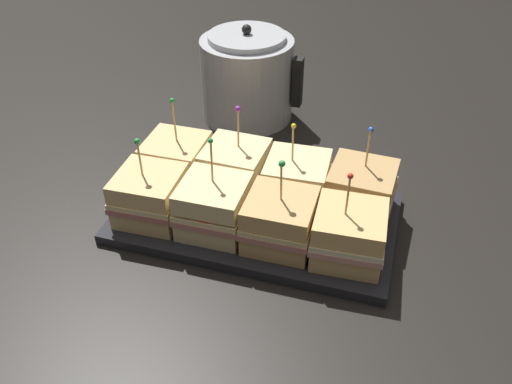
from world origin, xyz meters
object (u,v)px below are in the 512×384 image
sandwich_front_far_left (150,196)px  sandwich_back_far_right (361,191)px  sandwich_back_center_left (235,169)px  sandwich_back_far_left (177,161)px  sandwich_back_center_right (297,181)px  serving_platter (256,218)px  sandwich_front_center_right (280,221)px  sandwich_front_center_left (214,207)px  kettle_steel (247,78)px  sandwich_front_far_right (349,234)px

sandwich_front_far_left → sandwich_back_far_right: (0.33, 0.11, 0.00)m
sandwich_front_far_left → sandwich_back_center_left: (0.11, 0.11, 0.00)m
sandwich_back_far_left → sandwich_back_center_left: (0.11, 0.00, 0.00)m
sandwich_back_center_right → sandwich_front_far_left: bearing=-153.7°
sandwich_back_far_left → sandwich_back_center_right: size_ratio=1.08×
sandwich_front_far_left → sandwich_back_far_right: bearing=18.3°
sandwich_front_far_left → serving_platter: bearing=18.4°
sandwich_front_center_right → sandwich_back_far_left: size_ratio=0.93×
sandwich_front_center_right → sandwich_back_far_right: (0.11, 0.11, 0.00)m
sandwich_front_far_left → sandwich_back_center_left: bearing=45.1°
sandwich_front_center_left → sandwich_back_center_left: size_ratio=1.01×
serving_platter → sandwich_front_center_left: sandwich_front_center_left is taller
sandwich_front_far_left → sandwich_back_far_left: sandwich_back_far_left is taller
sandwich_back_center_left → kettle_steel: (-0.07, 0.29, 0.03)m
serving_platter → sandwich_back_center_left: 0.09m
sandwich_front_center_left → kettle_steel: (-0.07, 0.40, 0.03)m
serving_platter → sandwich_front_center_right: (0.06, -0.05, 0.05)m
serving_platter → sandwich_back_far_left: sandwich_back_far_left is taller
sandwich_back_center_left → sandwich_back_far_right: sandwich_back_center_left is taller
sandwich_front_far_right → sandwich_back_far_left: (-0.32, 0.11, 0.00)m
sandwich_front_center_left → sandwich_back_far_right: 0.24m
sandwich_front_center_left → sandwich_back_center_left: same height
sandwich_back_center_left → sandwich_back_center_right: sandwich_back_center_left is taller
sandwich_front_center_left → sandwich_back_center_right: size_ratio=1.07×
sandwich_back_center_right → kettle_steel: (-0.18, 0.29, 0.03)m
sandwich_back_center_right → kettle_steel: 0.34m
sandwich_front_far_left → sandwich_back_center_right: bearing=26.3°
sandwich_back_far_right → sandwich_front_center_right: bearing=-135.0°
sandwich_back_center_right → kettle_steel: kettle_steel is taller
sandwich_front_far_left → sandwich_front_center_left: 0.11m
sandwich_front_center_left → sandwich_back_center_left: (-0.00, 0.11, 0.00)m
serving_platter → sandwich_front_far_left: bearing=-161.6°
sandwich_front_center_right → sandwich_back_far_left: (-0.22, 0.11, -0.00)m
sandwich_back_center_left → serving_platter: bearing=-45.7°
sandwich_front_far_right → sandwich_back_center_left: (-0.22, 0.11, 0.00)m
sandwich_front_far_left → sandwich_back_center_left: size_ratio=0.92×
sandwich_front_far_right → kettle_steel: kettle_steel is taller
sandwich_front_far_right → kettle_steel: size_ratio=0.70×
sandwich_front_center_left → sandwich_back_center_left: 0.11m
sandwich_back_far_left → kettle_steel: 0.30m
kettle_steel → sandwich_front_far_right: bearing=-54.7°
sandwich_front_center_left → sandwich_back_center_right: sandwich_front_center_left is taller
sandwich_front_center_left → sandwich_front_far_right: (0.21, -0.00, -0.00)m
sandwich_back_center_left → sandwich_back_center_right: (0.11, -0.00, -0.00)m
sandwich_back_center_left → sandwich_front_center_right: bearing=-45.2°
sandwich_front_far_left → kettle_steel: size_ratio=0.68×
serving_platter → sandwich_back_center_left: size_ratio=2.86×
sandwich_back_center_left → sandwich_back_far_right: 0.22m
sandwich_back_center_right → serving_platter: bearing=-135.8°
sandwich_front_far_left → sandwich_front_far_right: (0.32, -0.00, -0.00)m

